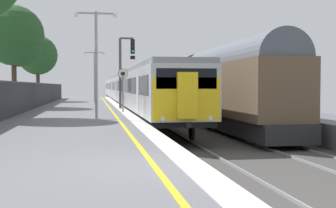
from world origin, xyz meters
TOP-DOWN VIEW (x-y plane):
  - ground at (2.64, 0.00)m, footprint 17.40×110.00m
  - commuter_train_at_platform at (2.10, 39.14)m, footprint 2.83×61.70m
  - freight_train_adjacent_track at (6.10, 30.65)m, footprint 2.60×46.05m
  - signal_gantry at (0.63, 22.13)m, footprint 1.10×0.24m
  - speed_limit_sign at (0.25, 17.93)m, footprint 0.59×0.08m
  - platform_lamp_mid at (-1.33, 12.86)m, footprint 2.00×0.20m
  - platform_lamp_far at (-1.33, 34.82)m, footprint 2.00×0.20m
  - background_tree_left at (-7.09, 38.51)m, footprint 3.99×3.99m
  - background_tree_centre at (-7.03, 25.68)m, footprint 4.40×4.40m

SIDE VIEW (x-z plane):
  - ground at x=2.64m, z-range -1.21..0.00m
  - commuter_train_at_platform at x=2.10m, z-range -0.64..3.17m
  - speed_limit_sign at x=0.25m, z-range 0.36..2.92m
  - freight_train_adjacent_track at x=6.10m, z-range -0.77..4.07m
  - platform_lamp_far at x=-1.33m, z-range 0.49..5.33m
  - platform_lamp_mid at x=-1.33m, z-range 0.49..5.52m
  - signal_gantry at x=0.63m, z-range 0.61..5.46m
  - background_tree_left at x=-7.09m, z-range 1.24..7.92m
  - background_tree_centre at x=-7.03m, z-range 1.32..8.74m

